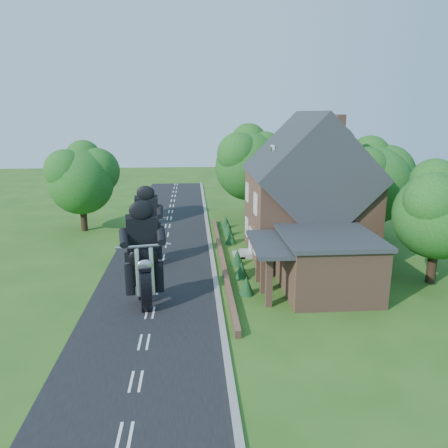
{
  "coord_description": "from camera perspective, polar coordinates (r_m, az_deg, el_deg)",
  "views": [
    {
      "loc": [
        2.31,
        -24.07,
        10.1
      ],
      "look_at": [
        4.42,
        4.46,
        2.8
      ],
      "focal_mm": 35.0,
      "sensor_mm": 36.0,
      "label": 1
    }
  ],
  "objects": [
    {
      "name": "motorcycle_follow",
      "position": [
        30.44,
        -9.83,
        -3.66
      ],
      "size": [
        0.45,
        1.76,
        1.63
      ],
      "primitive_type": null,
      "rotation": [
        0.0,
        0.0,
        3.14
      ],
      "color": "black",
      "rests_on": "ground"
    },
    {
      "name": "ground",
      "position": [
        26.2,
        -9.06,
        -8.55
      ],
      "size": [
        120.0,
        120.0,
        0.0
      ],
      "primitive_type": "plane",
      "color": "#2A5517",
      "rests_on": "ground"
    },
    {
      "name": "road",
      "position": [
        26.2,
        -9.06,
        -8.53
      ],
      "size": [
        7.0,
        80.0,
        0.02
      ],
      "primitive_type": "cube",
      "color": "black",
      "rests_on": "ground"
    },
    {
      "name": "shrub_f",
      "position": [
        39.36,
        0.25,
        0.27
      ],
      "size": [
        0.9,
        0.9,
        1.1
      ],
      "primitive_type": "cone",
      "color": "#123819",
      "rests_on": "ground"
    },
    {
      "name": "motorcycle_lead",
      "position": [
        23.98,
        -10.29,
        -8.57
      ],
      "size": [
        0.8,
        1.93,
        1.74
      ],
      "primitive_type": null,
      "rotation": [
        0.0,
        0.0,
        3.32
      ],
      "color": "black",
      "rests_on": "ground"
    },
    {
      "name": "shrub_d",
      "position": [
        34.55,
        0.9,
        -1.73
      ],
      "size": [
        0.9,
        0.9,
        1.1
      ],
      "primitive_type": "cone",
      "color": "#123819",
      "rests_on": "ground"
    },
    {
      "name": "shrub_e",
      "position": [
        36.95,
        0.56,
        -0.66
      ],
      "size": [
        0.9,
        0.9,
        1.1
      ],
      "primitive_type": "cone",
      "color": "#123819",
      "rests_on": "ground"
    },
    {
      "name": "shrub_c",
      "position": [
        29.8,
        1.76,
        -4.39
      ],
      "size": [
        0.9,
        0.9,
        1.1
      ],
      "primitive_type": "cone",
      "color": "#123819",
      "rests_on": "ground"
    },
    {
      "name": "garden_wall",
      "position": [
        30.77,
        -0.3,
        -4.45
      ],
      "size": [
        0.3,
        22.0,
        0.4
      ],
      "primitive_type": "cube",
      "color": "brown",
      "rests_on": "ground"
    },
    {
      "name": "house",
      "position": [
        31.69,
        10.83,
        3.59
      ],
      "size": [
        9.54,
        8.64,
        10.24
      ],
      "color": "brown",
      "rests_on": "ground"
    },
    {
      "name": "tree_behind_left",
      "position": [
        41.83,
        3.87,
        8.29
      ],
      "size": [
        6.94,
        6.4,
        9.16
      ],
      "color": "black",
      "rests_on": "ground"
    },
    {
      "name": "tree_far_road",
      "position": [
        39.61,
        -17.67,
        6.01
      ],
      "size": [
        6.08,
        5.6,
        7.84
      ],
      "color": "black",
      "rests_on": "ground"
    },
    {
      "name": "kerb",
      "position": [
        26.11,
        -0.97,
        -8.3
      ],
      "size": [
        0.3,
        80.0,
        0.12
      ],
      "primitive_type": "cube",
      "color": "gray",
      "rests_on": "ground"
    },
    {
      "name": "tree_house_right",
      "position": [
        36.03,
        19.37,
        5.67
      ],
      "size": [
        6.51,
        6.0,
        8.4
      ],
      "color": "black",
      "rests_on": "ground"
    },
    {
      "name": "annex",
      "position": [
        25.85,
        13.07,
        -4.88
      ],
      "size": [
        7.05,
        5.94,
        3.44
      ],
      "color": "brown",
      "rests_on": "ground"
    },
    {
      "name": "shrub_a",
      "position": [
        25.15,
        2.95,
        -8.03
      ],
      "size": [
        0.9,
        0.9,
        1.1
      ],
      "primitive_type": "cone",
      "color": "#123819",
      "rests_on": "ground"
    },
    {
      "name": "tree_behind_house",
      "position": [
        42.1,
        12.31,
        8.72
      ],
      "size": [
        7.81,
        7.2,
        10.08
      ],
      "color": "black",
      "rests_on": "ground"
    },
    {
      "name": "tree_annex_side",
      "position": [
        28.86,
        26.79,
        1.96
      ],
      "size": [
        5.64,
        5.2,
        7.48
      ],
      "color": "black",
      "rests_on": "ground"
    },
    {
      "name": "shrub_b",
      "position": [
        27.46,
        2.3,
        -6.05
      ],
      "size": [
        0.9,
        0.9,
        1.1
      ],
      "primitive_type": "cone",
      "color": "#123819",
      "rests_on": "ground"
    }
  ]
}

